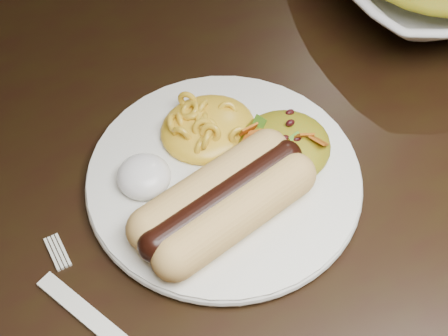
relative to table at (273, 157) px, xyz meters
name	(u,v)px	position (x,y,z in m)	size (l,w,h in m)	color
table	(273,157)	(0.00, 0.00, 0.00)	(1.60, 0.90, 0.75)	black
plate	(224,179)	(-0.10, -0.06, 0.10)	(0.25, 0.25, 0.01)	white
hotdog	(224,201)	(-0.12, -0.10, 0.13)	(0.15, 0.10, 0.04)	#E7C164
mac_and_cheese	(208,119)	(-0.09, -0.01, 0.12)	(0.09, 0.08, 0.04)	yellow
sour_cream	(143,172)	(-0.16, -0.04, 0.12)	(0.05, 0.05, 0.03)	white
taco_salad	(284,140)	(-0.03, -0.06, 0.12)	(0.09, 0.09, 0.04)	#C56200
fork	(85,313)	(-0.26, -0.12, 0.09)	(0.02, 0.13, 0.00)	white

